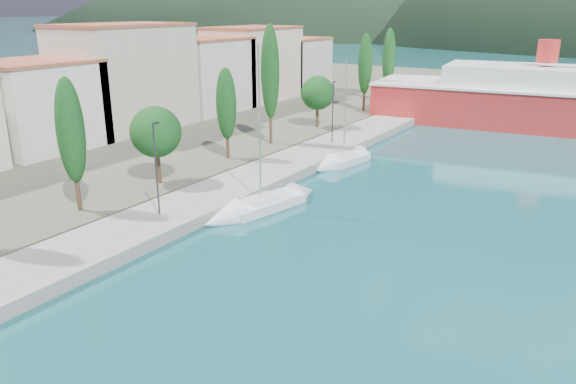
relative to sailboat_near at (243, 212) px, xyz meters
The scene contains 8 objects.
ground 103.34m from the sailboat_near, 86.97° to the left, with size 1400.00×1400.00×0.00m, color #18555A.
quay 9.86m from the sailboat_near, 111.07° to the left, with size 5.00×88.00×0.80m, color gray.
land_strip 45.77m from the sailboat_near, 155.20° to the left, with size 70.00×148.00×0.70m, color #565644.
town_buildings 33.71m from the sailboat_near, 142.86° to the left, with size 9.20×69.20×11.30m.
tree_row 17.76m from the sailboat_near, 121.43° to the left, with size 3.90×61.45×11.54m.
lamp_posts 5.82m from the sailboat_near, 143.26° to the right, with size 0.15×43.43×6.06m.
sailboat_near is the anchor object (origin of this frame).
sailboat_mid 14.42m from the sailboat_near, 91.94° to the left, with size 3.22×7.14×10.12m.
Camera 1 is at (16.52, -12.08, 13.76)m, focal length 35.00 mm.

